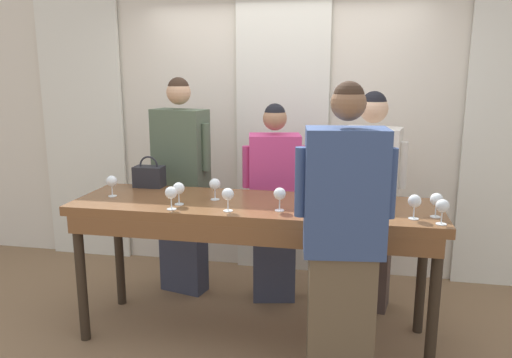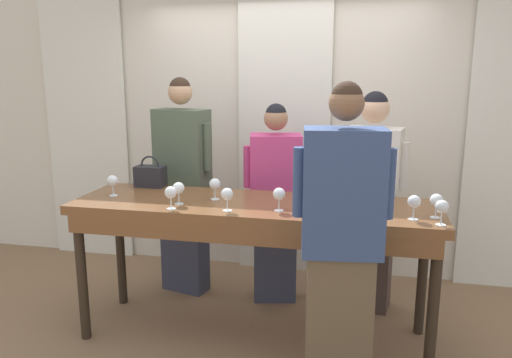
{
  "view_description": "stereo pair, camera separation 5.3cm",
  "coord_description": "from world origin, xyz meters",
  "px_view_note": "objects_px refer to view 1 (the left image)",
  "views": [
    {
      "loc": [
        0.66,
        -3.27,
        1.9
      ],
      "look_at": [
        0.0,
        0.07,
        1.16
      ],
      "focal_mm": 35.0,
      "sensor_mm": 36.0,
      "label": 1
    },
    {
      "loc": [
        0.71,
        -3.25,
        1.9
      ],
      "look_at": [
        0.0,
        0.07,
        1.16
      ],
      "focal_mm": 35.0,
      "sensor_mm": 36.0,
      "label": 2
    }
  ],
  "objects_px": {
    "wine_bottle": "(347,183)",
    "wine_glass_center_mid": "(280,194)",
    "wine_glass_front_right": "(228,195)",
    "wine_glass_by_bottle": "(437,200)",
    "wine_glass_front_left": "(343,201)",
    "wine_glass_back_left": "(361,201)",
    "wine_glass_near_host": "(179,189)",
    "host_pouring": "(343,246)",
    "wine_glass_center_left": "(215,185)",
    "tasting_bar": "(253,217)",
    "wine_glass_back_mid": "(443,207)",
    "wine_glass_front_mid": "(415,202)",
    "guest_pink_top": "(274,204)",
    "handbag": "(149,176)",
    "wine_glass_by_handbag": "(171,193)",
    "guest_cream_sweater": "(369,201)",
    "wine_glass_center_right": "(112,182)",
    "wine_glass_back_right": "(328,196)",
    "guest_olive_jacket": "(182,185)"
  },
  "relations": [
    {
      "from": "wine_glass_back_mid",
      "to": "wine_glass_near_host",
      "type": "distance_m",
      "value": 1.68
    },
    {
      "from": "wine_glass_center_left",
      "to": "wine_glass_by_handbag",
      "type": "xyz_separation_m",
      "value": [
        -0.21,
        -0.3,
        0.0
      ]
    },
    {
      "from": "wine_glass_back_left",
      "to": "wine_glass_by_handbag",
      "type": "height_order",
      "value": "same"
    },
    {
      "from": "wine_glass_center_left",
      "to": "wine_glass_by_bottle",
      "type": "xyz_separation_m",
      "value": [
        1.46,
        -0.15,
        0.0
      ]
    },
    {
      "from": "guest_olive_jacket",
      "to": "guest_pink_top",
      "type": "distance_m",
      "value": 0.8
    },
    {
      "from": "tasting_bar",
      "to": "wine_glass_front_mid",
      "type": "xyz_separation_m",
      "value": [
        1.04,
        -0.17,
        0.21
      ]
    },
    {
      "from": "wine_glass_front_left",
      "to": "wine_glass_by_bottle",
      "type": "bearing_deg",
      "value": 12.42
    },
    {
      "from": "tasting_bar",
      "to": "wine_glass_front_right",
      "type": "height_order",
      "value": "wine_glass_front_right"
    },
    {
      "from": "wine_glass_back_mid",
      "to": "host_pouring",
      "type": "relative_size",
      "value": 0.08
    },
    {
      "from": "wine_bottle",
      "to": "wine_glass_back_mid",
      "type": "relative_size",
      "value": 2.27
    },
    {
      "from": "guest_pink_top",
      "to": "wine_glass_back_right",
      "type": "bearing_deg",
      "value": -59.47
    },
    {
      "from": "wine_glass_near_host",
      "to": "guest_pink_top",
      "type": "distance_m",
      "value": 1.0
    },
    {
      "from": "handbag",
      "to": "wine_glass_front_left",
      "type": "distance_m",
      "value": 1.61
    },
    {
      "from": "wine_glass_front_right",
      "to": "guest_cream_sweater",
      "type": "relative_size",
      "value": 0.09
    },
    {
      "from": "tasting_bar",
      "to": "wine_glass_back_left",
      "type": "xyz_separation_m",
      "value": [
        0.72,
        -0.22,
        0.21
      ]
    },
    {
      "from": "guest_pink_top",
      "to": "wine_glass_center_mid",
      "type": "bearing_deg",
      "value": -78.53
    },
    {
      "from": "wine_bottle",
      "to": "wine_glass_near_host",
      "type": "xyz_separation_m",
      "value": [
        -1.12,
        -0.31,
        -0.02
      ]
    },
    {
      "from": "tasting_bar",
      "to": "wine_glass_by_handbag",
      "type": "xyz_separation_m",
      "value": [
        -0.5,
        -0.26,
        0.21
      ]
    },
    {
      "from": "tasting_bar",
      "to": "wine_glass_front_mid",
      "type": "distance_m",
      "value": 1.08
    },
    {
      "from": "wine_glass_front_left",
      "to": "wine_glass_back_left",
      "type": "bearing_deg",
      "value": 6.76
    },
    {
      "from": "wine_glass_center_right",
      "to": "wine_glass_back_right",
      "type": "relative_size",
      "value": 1.0
    },
    {
      "from": "wine_glass_front_mid",
      "to": "wine_glass_back_left",
      "type": "height_order",
      "value": "same"
    },
    {
      "from": "guest_olive_jacket",
      "to": "wine_glass_front_right",
      "type": "bearing_deg",
      "value": -54.56
    },
    {
      "from": "wine_glass_center_mid",
      "to": "host_pouring",
      "type": "bearing_deg",
      "value": -42.65
    },
    {
      "from": "wine_glass_front_mid",
      "to": "wine_glass_back_left",
      "type": "distance_m",
      "value": 0.33
    },
    {
      "from": "wine_bottle",
      "to": "wine_glass_center_left",
      "type": "bearing_deg",
      "value": -171.54
    },
    {
      "from": "wine_glass_center_right",
      "to": "host_pouring",
      "type": "height_order",
      "value": "host_pouring"
    },
    {
      "from": "wine_glass_near_host",
      "to": "host_pouring",
      "type": "bearing_deg",
      "value": -20.01
    },
    {
      "from": "wine_glass_front_mid",
      "to": "tasting_bar",
      "type": "bearing_deg",
      "value": 170.68
    },
    {
      "from": "wine_glass_front_left",
      "to": "wine_glass_back_left",
      "type": "xyz_separation_m",
      "value": [
        0.11,
        0.01,
        0.0
      ]
    },
    {
      "from": "wine_glass_front_left",
      "to": "wine_glass_front_right",
      "type": "xyz_separation_m",
      "value": [
        -0.73,
        0.0,
        -0.0
      ]
    },
    {
      "from": "wine_glass_center_mid",
      "to": "guest_cream_sweater",
      "type": "distance_m",
      "value": 1.04
    },
    {
      "from": "wine_glass_front_right",
      "to": "wine_glass_back_mid",
      "type": "distance_m",
      "value": 1.31
    },
    {
      "from": "wine_glass_front_right",
      "to": "wine_glass_center_mid",
      "type": "height_order",
      "value": "same"
    },
    {
      "from": "wine_glass_by_bottle",
      "to": "wine_glass_back_left",
      "type": "bearing_deg",
      "value": -166.29
    },
    {
      "from": "wine_glass_center_left",
      "to": "tasting_bar",
      "type": "bearing_deg",
      "value": -8.3
    },
    {
      "from": "wine_glass_near_host",
      "to": "wine_glass_front_right",
      "type": "bearing_deg",
      "value": -14.29
    },
    {
      "from": "wine_bottle",
      "to": "wine_glass_center_mid",
      "type": "xyz_separation_m",
      "value": [
        -0.42,
        -0.33,
        -0.02
      ]
    },
    {
      "from": "handbag",
      "to": "wine_glass_back_right",
      "type": "xyz_separation_m",
      "value": [
        1.42,
        -0.47,
        0.02
      ]
    },
    {
      "from": "tasting_bar",
      "to": "guest_olive_jacket",
      "type": "height_order",
      "value": "guest_olive_jacket"
    },
    {
      "from": "wine_glass_front_mid",
      "to": "wine_glass_near_host",
      "type": "bearing_deg",
      "value": 178.51
    },
    {
      "from": "handbag",
      "to": "wine_glass_by_handbag",
      "type": "distance_m",
      "value": 0.71
    },
    {
      "from": "handbag",
      "to": "wine_glass_back_right",
      "type": "relative_size",
      "value": 1.59
    },
    {
      "from": "wine_glass_front_right",
      "to": "guest_pink_top",
      "type": "xyz_separation_m",
      "value": [
        0.16,
        0.89,
        -0.29
      ]
    },
    {
      "from": "handbag",
      "to": "wine_glass_front_left",
      "type": "bearing_deg",
      "value": -20.29
    },
    {
      "from": "wine_glass_front_mid",
      "to": "wine_glass_center_right",
      "type": "bearing_deg",
      "value": 175.6
    },
    {
      "from": "wine_glass_front_right",
      "to": "wine_glass_by_bottle",
      "type": "relative_size",
      "value": 1.0
    },
    {
      "from": "wine_glass_back_left",
      "to": "wine_glass_back_right",
      "type": "xyz_separation_m",
      "value": [
        -0.2,
        0.07,
        0.0
      ]
    },
    {
      "from": "wine_bottle",
      "to": "wine_glass_front_right",
      "type": "distance_m",
      "value": 0.85
    },
    {
      "from": "wine_bottle",
      "to": "wine_glass_back_left",
      "type": "distance_m",
      "value": 0.4
    }
  ]
}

